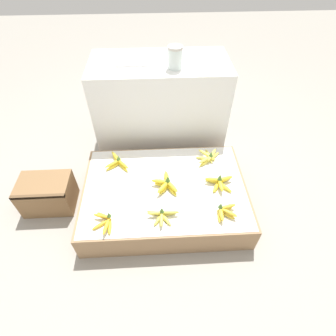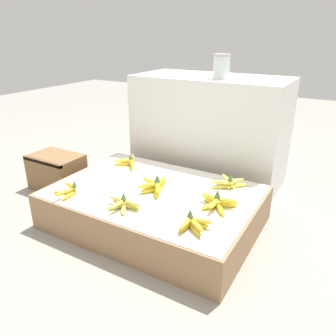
# 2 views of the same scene
# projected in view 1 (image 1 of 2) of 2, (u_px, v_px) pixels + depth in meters

# --- Properties ---
(ground_plane) EXTENTS (10.00, 10.00, 0.00)m
(ground_plane) POSITION_uv_depth(u_px,v_px,m) (165.00, 204.00, 2.15)
(ground_plane) COLOR gray
(display_platform) EXTENTS (1.24, 0.86, 0.23)m
(display_platform) POSITION_uv_depth(u_px,v_px,m) (165.00, 196.00, 2.06)
(display_platform) COLOR #997551
(display_platform) RESTS_ON ground_plane
(back_vendor_table) EXTENTS (1.16, 0.56, 0.82)m
(back_vendor_table) POSITION_uv_depth(u_px,v_px,m) (161.00, 105.00, 2.42)
(back_vendor_table) COLOR white
(back_vendor_table) RESTS_ON ground_plane
(wooden_crate) EXTENTS (0.39, 0.27, 0.27)m
(wooden_crate) POSITION_uv_depth(u_px,v_px,m) (48.00, 194.00, 2.05)
(wooden_crate) COLOR olive
(wooden_crate) RESTS_ON ground_plane
(banana_bunch_front_left) EXTENTS (0.14, 0.20, 0.09)m
(banana_bunch_front_left) POSITION_uv_depth(u_px,v_px,m) (105.00, 221.00, 1.74)
(banana_bunch_front_left) COLOR gold
(banana_bunch_front_left) RESTS_ON display_platform
(banana_bunch_front_midleft) EXTENTS (0.22, 0.16, 0.09)m
(banana_bunch_front_midleft) POSITION_uv_depth(u_px,v_px,m) (162.00, 215.00, 1.77)
(banana_bunch_front_midleft) COLOR #DBCC4C
(banana_bunch_front_midleft) RESTS_ON display_platform
(banana_bunch_front_midright) EXTENTS (0.15, 0.14, 0.10)m
(banana_bunch_front_midright) POSITION_uv_depth(u_px,v_px,m) (225.00, 211.00, 1.79)
(banana_bunch_front_midright) COLOR gold
(banana_bunch_front_midright) RESTS_ON display_platform
(banana_bunch_middle_midleft) EXTENTS (0.20, 0.24, 0.11)m
(banana_bunch_middle_midleft) POSITION_uv_depth(u_px,v_px,m) (166.00, 184.00, 1.95)
(banana_bunch_middle_midleft) COLOR yellow
(banana_bunch_middle_midleft) RESTS_ON display_platform
(banana_bunch_middle_midright) EXTENTS (0.22, 0.18, 0.11)m
(banana_bunch_middle_midright) POSITION_uv_depth(u_px,v_px,m) (220.00, 182.00, 1.97)
(banana_bunch_middle_midright) COLOR yellow
(banana_bunch_middle_midright) RESTS_ON display_platform
(banana_bunch_back_left) EXTENTS (0.20, 0.23, 0.09)m
(banana_bunch_back_left) POSITION_uv_depth(u_px,v_px,m) (118.00, 162.00, 2.12)
(banana_bunch_back_left) COLOR yellow
(banana_bunch_back_left) RESTS_ON display_platform
(banana_bunch_back_midright) EXTENTS (0.22, 0.21, 0.10)m
(banana_bunch_back_midright) POSITION_uv_depth(u_px,v_px,m) (209.00, 157.00, 2.16)
(banana_bunch_back_midright) COLOR #DBCC4C
(banana_bunch_back_midright) RESTS_ON display_platform
(glass_jar) EXTENTS (0.12, 0.12, 0.17)m
(glass_jar) POSITION_uv_depth(u_px,v_px,m) (175.00, 57.00, 1.98)
(glass_jar) COLOR silver
(glass_jar) RESTS_ON back_vendor_table
(foam_tray_white) EXTENTS (0.29, 0.16, 0.02)m
(foam_tray_white) POSITION_uv_depth(u_px,v_px,m) (134.00, 62.00, 2.10)
(foam_tray_white) COLOR white
(foam_tray_white) RESTS_ON back_vendor_table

